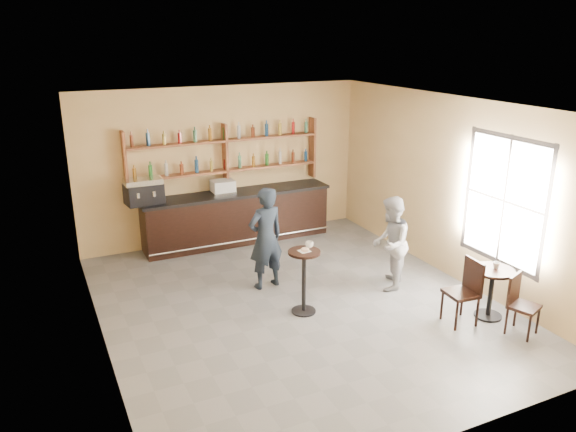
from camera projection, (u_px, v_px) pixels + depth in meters
name	position (u px, v px, depth m)	size (l,w,h in m)	color
floor	(298.00, 305.00, 9.10)	(7.00, 7.00, 0.00)	slate
ceiling	(299.00, 105.00, 8.10)	(7.00, 7.00, 0.00)	white
wall_back	(224.00, 164.00, 11.61)	(7.00, 7.00, 0.00)	tan
wall_front	(454.00, 307.00, 5.59)	(7.00, 7.00, 0.00)	tan
wall_left	(94.00, 240.00, 7.38)	(7.00, 7.00, 0.00)	tan
wall_right	(452.00, 189.00, 9.82)	(7.00, 7.00, 0.00)	tan
window_pane	(504.00, 201.00, 8.75)	(2.00, 2.00, 0.00)	white
window_frame	(504.00, 201.00, 8.75)	(0.04, 1.70, 2.10)	black
shelf_unit	(225.00, 156.00, 11.43)	(4.00, 0.26, 1.40)	brown
liquor_bottles	(225.00, 147.00, 11.38)	(3.68, 0.10, 1.00)	#8C5919
bar_counter	(237.00, 217.00, 11.69)	(3.98, 0.78, 1.08)	black
espresso_machine	(144.00, 191.00, 10.69)	(0.69, 0.44, 0.49)	black
pastry_case	(223.00, 187.00, 11.36)	(0.46, 0.37, 0.28)	silver
pedestal_table	(304.00, 282.00, 8.71)	(0.50, 0.50, 1.03)	black
napkin	(304.00, 251.00, 8.55)	(0.16, 0.16, 0.00)	white
donut	(305.00, 250.00, 8.54)	(0.13, 0.13, 0.05)	#BF7846
cup_pedestal	(309.00, 245.00, 8.68)	(0.12, 0.12, 0.10)	white
man_main	(266.00, 238.00, 9.49)	(0.65, 0.43, 1.78)	black
cafe_table	(491.00, 293.00, 8.60)	(0.63, 0.63, 0.80)	black
cup_cafe	(496.00, 265.00, 8.48)	(0.11, 0.11, 0.10)	white
chair_west	(461.00, 293.00, 8.39)	(0.43, 0.43, 1.00)	black
chair_south	(524.00, 306.00, 8.09)	(0.39, 0.39, 0.90)	black
patron_second	(390.00, 243.00, 9.47)	(0.79, 0.61, 1.62)	#9C9BA0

